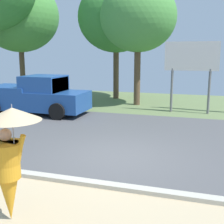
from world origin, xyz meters
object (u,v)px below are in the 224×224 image
object	(u,v)px
roadside_billboard	(192,61)
tree_left_far	(116,17)
monk_pedestrian	(9,163)
pickup_truck	(36,96)
tree_right_mid	(138,17)
tree_center_back	(19,16)

from	to	relation	value
roadside_billboard	tree_left_far	size ratio (longest dim) A/B	0.47
monk_pedestrian	roadside_billboard	size ratio (longest dim) A/B	0.61
roadside_billboard	pickup_truck	bearing A→B (deg)	-161.61
pickup_truck	tree_right_mid	distance (m)	7.01
tree_center_back	tree_right_mid	distance (m)	8.82
tree_right_mid	tree_center_back	bearing A→B (deg)	169.39
tree_left_far	tree_right_mid	bearing A→B (deg)	-47.72
pickup_truck	tree_center_back	distance (m)	8.43
pickup_truck	tree_center_back	xyz separation A→B (m)	(-4.43, 5.54, 4.56)
pickup_truck	tree_left_far	world-z (taller)	tree_left_far
roadside_billboard	tree_center_back	world-z (taller)	tree_center_back
tree_left_far	tree_center_back	size ratio (longest dim) A/B	0.93
monk_pedestrian	tree_right_mid	xyz separation A→B (m)	(-0.51, 12.50, 3.79)
tree_left_far	tree_center_back	xyz separation A→B (m)	(-6.78, -0.43, 0.27)
pickup_truck	roadside_billboard	size ratio (longest dim) A/B	1.49
monk_pedestrian	roadside_billboard	xyz separation A→B (m)	(2.52, 10.99, 1.46)
pickup_truck	roadside_billboard	distance (m)	7.82
tree_right_mid	monk_pedestrian	bearing A→B (deg)	-87.65
monk_pedestrian	pickup_truck	size ratio (longest dim) A/B	0.41
tree_left_far	tree_right_mid	xyz separation A→B (m)	(1.87, -2.06, -0.27)
pickup_truck	monk_pedestrian	bearing A→B (deg)	-55.48
pickup_truck	tree_left_far	bearing A→B (deg)	74.18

